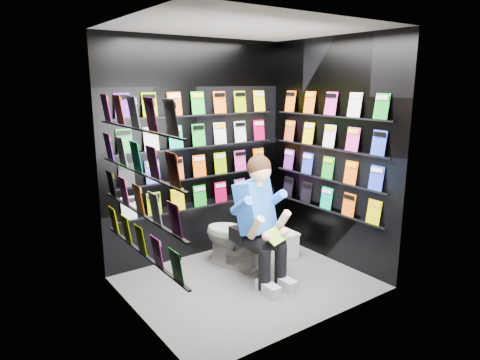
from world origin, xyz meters
TOP-DOWN VIEW (x-y plane):
  - floor at (0.00, 0.00)m, footprint 2.40×2.40m
  - ceiling at (0.00, 0.00)m, footprint 2.40×2.40m
  - wall_back at (0.00, 1.00)m, footprint 2.40×0.04m
  - wall_front at (0.00, -1.00)m, footprint 2.40×0.04m
  - wall_left at (-1.20, 0.00)m, footprint 0.04×2.00m
  - wall_right at (1.20, 0.00)m, footprint 0.04×2.00m
  - comics_back at (0.00, 0.97)m, footprint 2.10×0.06m
  - comics_left at (-1.17, 0.00)m, footprint 0.06×1.70m
  - comics_right at (1.17, 0.00)m, footprint 0.06×1.70m
  - toilet at (0.14, 0.46)m, footprint 0.65×0.85m
  - longbox at (0.82, 0.37)m, footprint 0.22×0.38m
  - longbox_lid at (0.82, 0.37)m, footprint 0.23×0.40m
  - reader at (0.14, 0.08)m, footprint 0.81×0.96m
  - held_comic at (0.14, -0.27)m, footprint 0.29×0.23m

SIDE VIEW (x-z plane):
  - floor at x=0.00m, z-range 0.00..0.00m
  - longbox at x=0.82m, z-range 0.00..0.28m
  - longbox_lid at x=0.82m, z-range 0.28..0.31m
  - toilet at x=0.14m, z-range 0.00..0.73m
  - held_comic at x=0.14m, z-range 0.53..0.63m
  - reader at x=0.14m, z-range 0.04..1.56m
  - wall_back at x=0.00m, z-range 0.00..2.60m
  - wall_front at x=0.00m, z-range 0.00..2.60m
  - wall_left at x=-1.20m, z-range 0.00..2.60m
  - wall_right at x=1.20m, z-range 0.00..2.60m
  - comics_back at x=0.00m, z-range 0.62..1.99m
  - comics_left at x=-1.17m, z-range 0.62..1.99m
  - comics_right at x=1.17m, z-range 0.62..1.99m
  - ceiling at x=0.00m, z-range 2.60..2.60m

